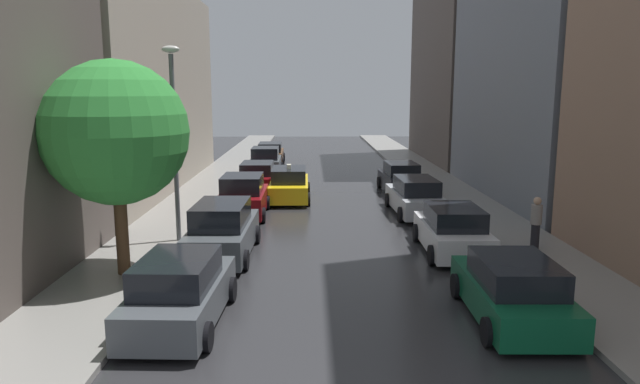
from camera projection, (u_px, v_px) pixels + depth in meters
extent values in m
cube|color=#29292B|center=(326.00, 190.00, 31.32)|extent=(28.00, 72.00, 0.04)
cube|color=gray|center=(208.00, 188.00, 31.19)|extent=(3.00, 72.00, 0.15)
cube|color=gray|center=(444.00, 188.00, 31.43)|extent=(3.00, 72.00, 0.15)
cube|color=#9E9384|center=(123.00, 87.00, 30.71)|extent=(6.00, 20.85, 11.15)
cube|color=slate|center=(555.00, 47.00, 27.56)|extent=(6.00, 14.75, 14.90)
cube|color=#564C47|center=(470.00, 7.00, 41.97)|extent=(6.00, 14.59, 22.86)
cube|color=#474C51|center=(181.00, 299.00, 13.24)|extent=(2.00, 4.43, 0.82)
cube|color=black|center=(177.00, 272.00, 12.89)|extent=(1.69, 2.46, 0.67)
cylinder|color=black|center=(162.00, 289.00, 14.72)|extent=(0.25, 0.65, 0.64)
cylinder|color=black|center=(231.00, 289.00, 14.68)|extent=(0.25, 0.65, 0.64)
cylinder|color=black|center=(121.00, 336.00, 11.90)|extent=(0.25, 0.65, 0.64)
cylinder|color=black|center=(206.00, 337.00, 11.85)|extent=(0.25, 0.65, 0.64)
cube|color=#474C51|center=(223.00, 237.00, 18.67)|extent=(1.94, 4.74, 0.90)
cube|color=black|center=(221.00, 214.00, 18.29)|extent=(1.66, 2.62, 0.74)
cylinder|color=black|center=(206.00, 234.00, 20.25)|extent=(0.24, 0.65, 0.64)
cylinder|color=black|center=(257.00, 235.00, 20.24)|extent=(0.24, 0.65, 0.64)
cylinder|color=black|center=(185.00, 260.00, 17.20)|extent=(0.24, 0.65, 0.64)
cylinder|color=black|center=(245.00, 260.00, 17.19)|extent=(0.24, 0.65, 0.64)
cube|color=maroon|center=(243.00, 202.00, 24.61)|extent=(1.89, 4.07, 0.90)
cube|color=black|center=(242.00, 184.00, 24.27)|extent=(1.66, 2.24, 0.74)
cylinder|color=black|center=(226.00, 203.00, 25.97)|extent=(0.22, 0.64, 0.64)
cylinder|color=black|center=(267.00, 202.00, 26.01)|extent=(0.22, 0.64, 0.64)
cylinder|color=black|center=(217.00, 215.00, 23.33)|extent=(0.22, 0.64, 0.64)
cylinder|color=black|center=(263.00, 215.00, 23.36)|extent=(0.22, 0.64, 0.64)
cube|color=maroon|center=(258.00, 180.00, 30.88)|extent=(1.86, 4.32, 0.76)
cube|color=black|center=(257.00, 168.00, 30.55)|extent=(1.63, 2.38, 0.62)
cylinder|color=black|center=(244.00, 180.00, 32.31)|extent=(0.22, 0.64, 0.64)
cylinder|color=black|center=(276.00, 180.00, 32.34)|extent=(0.22, 0.64, 0.64)
cylinder|color=black|center=(237.00, 189.00, 29.50)|extent=(0.22, 0.64, 0.64)
cylinder|color=black|center=(273.00, 189.00, 29.54)|extent=(0.22, 0.64, 0.64)
cube|color=#474C51|center=(266.00, 165.00, 36.67)|extent=(1.92, 4.04, 0.88)
cube|color=black|center=(265.00, 153.00, 36.33)|extent=(1.68, 2.23, 0.72)
cylinder|color=black|center=(253.00, 167.00, 38.00)|extent=(0.23, 0.64, 0.64)
cylinder|color=black|center=(281.00, 167.00, 38.05)|extent=(0.23, 0.64, 0.64)
cylinder|color=black|center=(249.00, 173.00, 35.39)|extent=(0.23, 0.64, 0.64)
cylinder|color=black|center=(279.00, 172.00, 35.44)|extent=(0.23, 0.64, 0.64)
cube|color=brown|center=(271.00, 156.00, 42.14)|extent=(1.93, 4.64, 0.76)
cube|color=black|center=(270.00, 147.00, 41.79)|extent=(1.67, 2.57, 0.62)
cylinder|color=black|center=(260.00, 157.00, 43.65)|extent=(0.23, 0.64, 0.64)
cylinder|color=black|center=(283.00, 157.00, 43.72)|extent=(0.23, 0.64, 0.64)
cylinder|color=black|center=(257.00, 162.00, 40.66)|extent=(0.23, 0.64, 0.64)
cylinder|color=black|center=(282.00, 162.00, 40.72)|extent=(0.23, 0.64, 0.64)
cube|color=#0C4C2D|center=(511.00, 297.00, 13.47)|extent=(1.98, 4.44, 0.75)
cube|color=black|center=(516.00, 272.00, 13.13)|extent=(1.71, 2.45, 0.62)
cylinder|color=black|center=(457.00, 286.00, 14.94)|extent=(0.23, 0.64, 0.64)
cylinder|color=black|center=(528.00, 286.00, 14.94)|extent=(0.23, 0.64, 0.64)
cylinder|color=black|center=(489.00, 332.00, 12.09)|extent=(0.23, 0.64, 0.64)
cylinder|color=black|center=(577.00, 332.00, 12.08)|extent=(0.23, 0.64, 0.64)
cube|color=silver|center=(452.00, 236.00, 19.06)|extent=(1.92, 4.31, 0.79)
cube|color=black|center=(454.00, 216.00, 18.73)|extent=(1.67, 2.38, 0.64)
cylinder|color=black|center=(417.00, 233.00, 20.49)|extent=(0.23, 0.64, 0.64)
cylinder|color=black|center=(468.00, 233.00, 20.50)|extent=(0.23, 0.64, 0.64)
cylinder|color=black|center=(432.00, 255.00, 17.71)|extent=(0.23, 0.64, 0.64)
cylinder|color=black|center=(492.00, 255.00, 17.72)|extent=(0.23, 0.64, 0.64)
cube|color=#B2B7BF|center=(415.00, 201.00, 25.04)|extent=(1.99, 4.80, 0.80)
cube|color=black|center=(416.00, 186.00, 24.68)|extent=(1.69, 2.66, 0.65)
cylinder|color=black|center=(388.00, 200.00, 26.57)|extent=(0.24, 0.65, 0.64)
cylinder|color=black|center=(426.00, 200.00, 26.67)|extent=(0.24, 0.65, 0.64)
cylinder|color=black|center=(401.00, 214.00, 23.50)|extent=(0.24, 0.65, 0.64)
cylinder|color=black|center=(444.00, 214.00, 23.60)|extent=(0.24, 0.65, 0.64)
cube|color=black|center=(400.00, 182.00, 30.29)|extent=(1.94, 4.29, 0.80)
cube|color=black|center=(401.00, 169.00, 29.95)|extent=(1.65, 2.38, 0.65)
cylinder|color=black|center=(380.00, 182.00, 31.64)|extent=(0.25, 0.65, 0.64)
cylinder|color=black|center=(411.00, 182.00, 31.75)|extent=(0.25, 0.65, 0.64)
cylinder|color=black|center=(388.00, 191.00, 28.91)|extent=(0.25, 0.65, 0.64)
cylinder|color=black|center=(423.00, 191.00, 29.02)|extent=(0.25, 0.65, 0.64)
cube|color=yellow|center=(289.00, 188.00, 28.22)|extent=(1.88, 4.62, 0.80)
cube|color=black|center=(289.00, 175.00, 27.86)|extent=(1.64, 2.55, 0.65)
cube|color=#F2EDCC|center=(289.00, 166.00, 27.79)|extent=(0.20, 0.36, 0.18)
cylinder|color=black|center=(272.00, 188.00, 29.74)|extent=(0.22, 0.64, 0.64)
cylinder|color=black|center=(308.00, 188.00, 29.78)|extent=(0.22, 0.64, 0.64)
cylinder|color=black|center=(269.00, 199.00, 26.74)|extent=(0.22, 0.64, 0.64)
cylinder|color=black|center=(308.00, 199.00, 26.79)|extent=(0.22, 0.64, 0.64)
cylinder|color=black|center=(535.00, 236.00, 19.02)|extent=(0.28, 0.28, 0.84)
cylinder|color=gray|center=(537.00, 214.00, 18.89)|extent=(0.36, 0.36, 0.66)
sphere|color=tan|center=(537.00, 201.00, 18.80)|extent=(0.26, 0.26, 0.26)
cylinder|color=#513823|center=(122.00, 234.00, 16.29)|extent=(0.36, 0.36, 2.36)
sphere|color=#2D8133|center=(116.00, 133.00, 15.78)|extent=(4.04, 4.04, 4.04)
cylinder|color=#595B60|center=(175.00, 150.00, 19.58)|extent=(0.16, 0.16, 6.43)
ellipsoid|color=beige|center=(170.00, 49.00, 18.98)|extent=(0.60, 0.28, 0.24)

